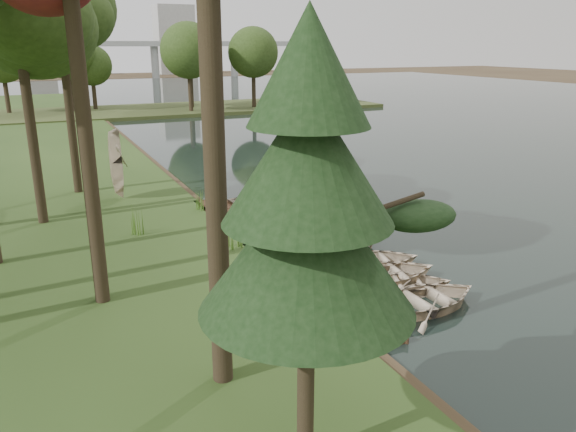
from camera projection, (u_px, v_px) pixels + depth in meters
name	position (u px, v px, depth m)	size (l,w,h in m)	color
ground	(305.00, 249.00, 22.84)	(300.00, 300.00, 0.00)	#3D2F1D
water	(497.00, 133.00, 52.25)	(130.00, 200.00, 0.05)	black
boardwalk	(269.00, 251.00, 22.15)	(1.60, 16.00, 0.30)	#352214
peninsula	(182.00, 109.00, 69.33)	(50.00, 14.00, 0.45)	#38421D
far_trees	(151.00, 58.00, 66.16)	(45.60, 5.60, 8.80)	black
bridge	(121.00, 48.00, 129.71)	(95.90, 4.00, 8.60)	#A5A5A0
building_a	(175.00, 40.00, 153.61)	(10.00, 8.00, 18.00)	#A5A5A0
building_b	(37.00, 52.00, 144.72)	(8.00, 8.00, 12.00)	#A5A5A0
rowboat_0	(427.00, 297.00, 17.49)	(2.69, 3.77, 0.78)	tan
rowboat_1	(405.00, 282.00, 18.78)	(2.25, 3.15, 0.65)	tan
rowboat_2	(382.00, 272.00, 19.33)	(2.85, 3.99, 0.83)	tan
rowboat_3	(371.00, 259.00, 20.60)	(2.64, 3.70, 0.77)	tan
rowboat_4	(343.00, 245.00, 21.90)	(2.86, 4.00, 0.83)	tan
rowboat_5	(332.00, 237.00, 22.89)	(2.76, 3.87, 0.80)	#287162
rowboat_6	(307.00, 228.00, 24.24)	(2.35, 3.29, 0.68)	tan
rowboat_7	(305.00, 221.00, 25.19)	(2.36, 3.31, 0.68)	tan
rowboat_8	(288.00, 212.00, 26.50)	(2.39, 3.35, 0.69)	tan
rowboat_9	(279.00, 205.00, 27.46)	(2.55, 3.57, 0.74)	tan
rowboat_10	(266.00, 198.00, 28.77)	(2.74, 3.83, 0.79)	tan
stored_rowboat	(121.00, 192.00, 29.05)	(2.56, 3.58, 0.74)	tan
tree_4	(15.00, 6.00, 22.61)	(4.95, 4.95, 11.34)	black
tree_6	(58.00, 8.00, 27.75)	(5.25, 5.25, 11.71)	black
pine_tree	(308.00, 197.00, 9.27)	(3.80, 3.80, 8.34)	black
reeds_0	(233.00, 313.00, 15.68)	(0.60, 0.60, 0.98)	#3F661E
reeds_1	(235.00, 237.00, 22.03)	(0.60, 0.60, 0.87)	#3F661E
reeds_2	(136.00, 221.00, 23.51)	(0.60, 0.60, 1.14)	#3F661E
reeds_3	(198.00, 200.00, 27.02)	(0.60, 0.60, 1.00)	#3F661E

